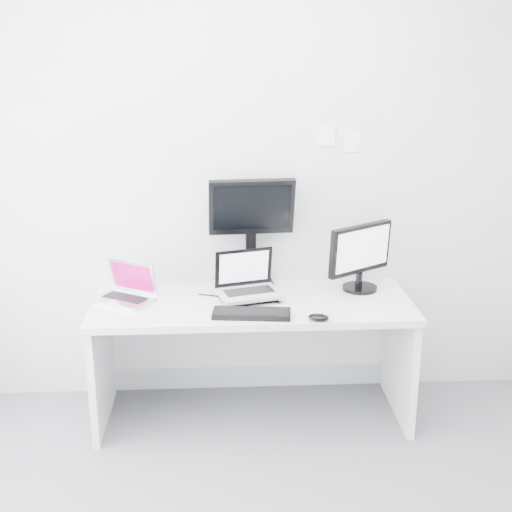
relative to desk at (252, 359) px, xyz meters
name	(u,v)px	position (x,y,z in m)	size (l,w,h in m)	color
back_wall	(249,181)	(0.00, 0.35, 0.99)	(3.60, 3.60, 0.00)	silver
desk	(252,359)	(0.00, 0.00, 0.00)	(1.80, 0.70, 0.73)	silver
macbook	(123,282)	(-0.72, 0.03, 0.48)	(0.31, 0.23, 0.23)	silver
speaker	(228,273)	(-0.13, 0.25, 0.45)	(0.08, 0.08, 0.17)	black
dell_laptop	(250,276)	(-0.01, 0.01, 0.51)	(0.34, 0.26, 0.28)	#ABAEB3
rear_monitor	(251,231)	(0.01, 0.26, 0.70)	(0.50, 0.18, 0.67)	black
samsung_monitor	(361,257)	(0.64, 0.15, 0.57)	(0.45, 0.20, 0.41)	black
keyboard	(252,314)	(-0.02, -0.23, 0.38)	(0.41, 0.15, 0.03)	black
mouse	(318,317)	(0.33, -0.31, 0.38)	(0.11, 0.07, 0.04)	black
wall_note_0	(327,134)	(0.45, 0.34, 1.26)	(0.10, 0.00, 0.14)	white
wall_note_1	(352,141)	(0.60, 0.34, 1.22)	(0.09, 0.00, 0.13)	white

